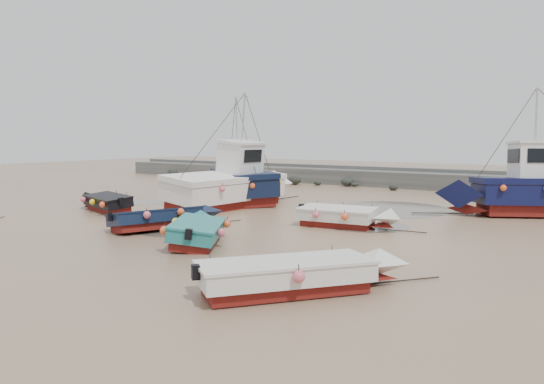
{
  "coord_description": "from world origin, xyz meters",
  "views": [
    {
      "loc": [
        13.56,
        -16.6,
        3.88
      ],
      "look_at": [
        0.1,
        2.78,
        1.4
      ],
      "focal_mm": 35.0,
      "sensor_mm": 36.0,
      "label": 1
    }
  ],
  "objects": [
    {
      "name": "puddle_b",
      "position": [
        3.86,
        4.47,
        0.0
      ],
      "size": [
        3.9,
        3.9,
        0.01
      ],
      "primitive_type": "cylinder",
      "color": "#5B5449",
      "rests_on": "ground"
    },
    {
      "name": "ground",
      "position": [
        0.0,
        0.0,
        0.0
      ],
      "size": [
        120.0,
        120.0,
        0.0
      ],
      "primitive_type": "plane",
      "color": "#A17E5D",
      "rests_on": "ground"
    },
    {
      "name": "dinghy_5",
      "position": [
        3.35,
        3.61,
        0.56
      ],
      "size": [
        5.54,
        2.25,
        1.43
      ],
      "rotation": [
        0.0,
        0.0,
        -1.44
      ],
      "color": "maroon",
      "rests_on": "ground"
    },
    {
      "name": "puddle_d",
      "position": [
        2.61,
        10.06,
        0.0
      ],
      "size": [
        6.48,
        6.48,
        0.01
      ],
      "primitive_type": "cylinder",
      "color": "#5B5449",
      "rests_on": "ground"
    },
    {
      "name": "dinghy_2",
      "position": [
        0.41,
        -2.46,
        0.55
      ],
      "size": [
        3.77,
        5.2,
        1.43
      ],
      "rotation": [
        0.0,
        0.0,
        0.58
      ],
      "color": "maroon",
      "rests_on": "ground"
    },
    {
      "name": "seawall",
      "position": [
        0.05,
        21.99,
        0.63
      ],
      "size": [
        60.0,
        4.92,
        1.5
      ],
      "color": "#5F5F5B",
      "rests_on": "ground"
    },
    {
      "name": "dinghy_3",
      "position": [
        6.75,
        -5.61,
        0.54
      ],
      "size": [
        4.73,
        5.81,
        1.43
      ],
      "rotation": [
        0.0,
        0.0,
        -0.65
      ],
      "color": "maroon",
      "rests_on": "ground"
    },
    {
      "name": "cabin_boat_1",
      "position": [
        -4.82,
        6.04,
        1.33
      ],
      "size": [
        3.42,
        10.58,
        6.22
      ],
      "rotation": [
        0.0,
        0.0,
        -0.07
      ],
      "color": "maroon",
      "rests_on": "ground"
    },
    {
      "name": "person",
      "position": [
        -6.24,
        5.81,
        0.0
      ],
      "size": [
        0.82,
        0.69,
        1.91
      ],
      "primitive_type": "imported",
      "rotation": [
        0.0,
        0.0,
        3.54
      ],
      "color": "#18213C",
      "rests_on": "ground"
    },
    {
      "name": "dinghy_4",
      "position": [
        -9.31,
        1.06,
        0.55
      ],
      "size": [
        5.63,
        2.63,
        1.43
      ],
      "rotation": [
        0.0,
        0.0,
        1.28
      ],
      "color": "maroon",
      "rests_on": "ground"
    },
    {
      "name": "cabin_boat_0",
      "position": [
        -6.37,
        8.73,
        1.33
      ],
      "size": [
        8.91,
        7.44,
        6.22
      ],
      "rotation": [
        0.0,
        0.0,
        0.9
      ],
      "color": "maroon",
      "rests_on": "ground"
    },
    {
      "name": "dinghy_1",
      "position": [
        -2.66,
        -1.14,
        0.55
      ],
      "size": [
        3.17,
        5.88,
        1.43
      ],
      "rotation": [
        0.0,
        0.0,
        -0.36
      ],
      "color": "maroon",
      "rests_on": "ground"
    },
    {
      "name": "puddle_a",
      "position": [
        -2.25,
        -1.03,
        0.0
      ],
      "size": [
        4.77,
        4.77,
        0.01
      ],
      "primitive_type": "cylinder",
      "color": "#5B5449",
      "rests_on": "ground"
    },
    {
      "name": "puddle_c",
      "position": [
        -10.47,
        4.72,
        0.0
      ],
      "size": [
        3.49,
        3.49,
        0.01
      ],
      "primitive_type": "cylinder",
      "color": "#5B5449",
      "rests_on": "ground"
    },
    {
      "name": "cabin_boat_2",
      "position": [
        9.74,
        12.1,
        1.32
      ],
      "size": [
        9.95,
        6.59,
        6.22
      ],
      "rotation": [
        0.0,
        0.0,
        2.08
      ],
      "color": "maroon",
      "rests_on": "ground"
    }
  ]
}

